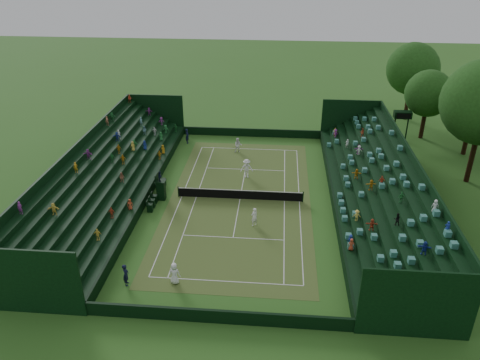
% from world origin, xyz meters
% --- Properties ---
extents(ground, '(160.00, 160.00, 0.00)m').
position_xyz_m(ground, '(0.00, 0.00, 0.00)').
color(ground, '#31631F').
rests_on(ground, ground).
extents(court_surface, '(12.97, 26.77, 0.01)m').
position_xyz_m(court_surface, '(0.00, 0.00, 0.01)').
color(court_surface, '#336923').
rests_on(court_surface, ground).
extents(perimeter_wall_north, '(17.17, 0.20, 1.00)m').
position_xyz_m(perimeter_wall_north, '(0.00, 15.88, 0.50)').
color(perimeter_wall_north, black).
rests_on(perimeter_wall_north, ground).
extents(perimeter_wall_south, '(17.17, 0.20, 1.00)m').
position_xyz_m(perimeter_wall_south, '(0.00, -15.88, 0.50)').
color(perimeter_wall_south, black).
rests_on(perimeter_wall_south, ground).
extents(perimeter_wall_east, '(0.20, 31.77, 1.00)m').
position_xyz_m(perimeter_wall_east, '(8.48, 0.00, 0.50)').
color(perimeter_wall_east, black).
rests_on(perimeter_wall_east, ground).
extents(perimeter_wall_west, '(0.20, 31.77, 1.00)m').
position_xyz_m(perimeter_wall_west, '(-8.48, 0.00, 0.50)').
color(perimeter_wall_west, black).
rests_on(perimeter_wall_west, ground).
extents(north_grandstand, '(6.60, 32.00, 4.90)m').
position_xyz_m(north_grandstand, '(12.66, 0.00, 1.55)').
color(north_grandstand, black).
rests_on(north_grandstand, ground).
extents(south_grandstand, '(6.60, 32.00, 4.90)m').
position_xyz_m(south_grandstand, '(-12.66, 0.00, 1.55)').
color(south_grandstand, black).
rests_on(south_grandstand, ground).
extents(tennis_net, '(11.67, 0.10, 1.06)m').
position_xyz_m(tennis_net, '(0.00, 0.00, 0.53)').
color(tennis_net, black).
rests_on(tennis_net, ground).
extents(scoreboard_tower, '(2.00, 1.00, 3.70)m').
position_xyz_m(scoreboard_tower, '(17.75, 16.00, 3.14)').
color(scoreboard_tower, black).
rests_on(scoreboard_tower, ground).
extents(tree_row, '(9.96, 35.45, 12.18)m').
position_xyz_m(tree_row, '(22.14, 9.58, 6.72)').
color(tree_row, black).
rests_on(tree_row, ground).
extents(umpire_chair, '(0.90, 0.90, 2.84)m').
position_xyz_m(umpire_chair, '(-7.25, -0.59, 1.21)').
color(umpire_chair, black).
rests_on(umpire_chair, ground).
extents(courtside_chairs, '(0.50, 5.47, 1.07)m').
position_xyz_m(courtside_chairs, '(-7.75, -0.41, 0.41)').
color(courtside_chairs, black).
rests_on(courtside_chairs, ground).
extents(player_near_west, '(0.88, 0.65, 1.66)m').
position_xyz_m(player_near_west, '(-3.47, -12.35, 0.83)').
color(player_near_west, white).
rests_on(player_near_west, ground).
extents(player_near_east, '(0.73, 0.70, 1.68)m').
position_xyz_m(player_near_east, '(1.58, -4.40, 0.84)').
color(player_near_east, white).
rests_on(player_near_east, ground).
extents(player_far_west, '(0.88, 0.72, 1.72)m').
position_xyz_m(player_far_west, '(-1.18, 10.85, 0.86)').
color(player_far_west, white).
rests_on(player_far_west, ground).
extents(player_far_east, '(1.39, 0.94, 1.99)m').
position_xyz_m(player_far_east, '(0.27, 4.61, 0.99)').
color(player_far_east, white).
rests_on(player_far_east, ground).
extents(line_judge_north, '(0.49, 0.70, 1.80)m').
position_xyz_m(line_judge_north, '(-7.41, 13.07, 0.90)').
color(line_judge_north, black).
rests_on(line_judge_north, ground).
extents(line_judge_south, '(0.52, 0.68, 1.67)m').
position_xyz_m(line_judge_south, '(-6.78, -12.79, 0.83)').
color(line_judge_south, black).
rests_on(line_judge_south, ground).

